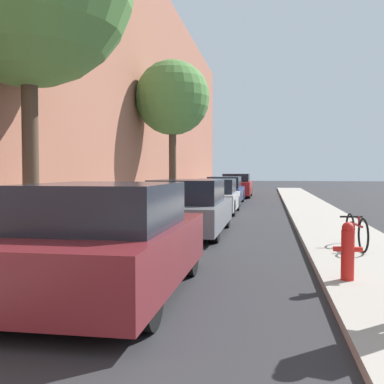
% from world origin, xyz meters
% --- Properties ---
extents(ground_plane, '(120.00, 120.00, 0.00)m').
position_xyz_m(ground_plane, '(0.00, 16.00, 0.00)').
color(ground_plane, '#28282B').
extents(sidewalk_left, '(2.00, 52.00, 0.12)m').
position_xyz_m(sidewalk_left, '(-2.90, 16.00, 0.06)').
color(sidewalk_left, '#9E998E').
rests_on(sidewalk_left, ground).
extents(sidewalk_right, '(2.00, 52.00, 0.12)m').
position_xyz_m(sidewalk_right, '(2.90, 16.00, 0.06)').
color(sidewalk_right, '#9E998E').
rests_on(sidewalk_right, ground).
extents(building_facade_left, '(0.70, 52.00, 10.37)m').
position_xyz_m(building_facade_left, '(-4.25, 16.00, 5.19)').
color(building_facade_left, '#9E604C').
rests_on(building_facade_left, ground).
extents(parked_car_maroon, '(1.91, 4.03, 1.47)m').
position_xyz_m(parked_car_maroon, '(-0.90, 6.13, 0.70)').
color(parked_car_maroon, black).
rests_on(parked_car_maroon, ground).
extents(parked_car_grey, '(1.84, 4.48, 1.41)m').
position_xyz_m(parked_car_grey, '(-0.87, 12.07, 0.67)').
color(parked_car_grey, black).
rests_on(parked_car_grey, ground).
extents(parked_car_silver, '(1.69, 3.90, 1.32)m').
position_xyz_m(parked_car_silver, '(-0.87, 18.01, 0.62)').
color(parked_car_silver, black).
rests_on(parked_car_silver, ground).
extents(parked_car_navy, '(1.70, 4.63, 1.34)m').
position_xyz_m(parked_car_navy, '(-0.97, 23.07, 0.64)').
color(parked_car_navy, black).
rests_on(parked_car_navy, ground).
extents(parked_car_red, '(1.77, 4.66, 1.45)m').
position_xyz_m(parked_car_red, '(-0.79, 28.94, 0.70)').
color(parked_car_red, black).
rests_on(parked_car_red, ground).
extents(street_tree_far, '(2.91, 2.91, 5.81)m').
position_xyz_m(street_tree_far, '(-2.57, 18.11, 4.45)').
color(street_tree_far, '#4C3A2B').
rests_on(street_tree_far, sidewalk_left).
extents(fire_hydrant, '(0.39, 0.18, 0.81)m').
position_xyz_m(fire_hydrant, '(2.24, 7.00, 0.53)').
color(fire_hydrant, red).
rests_on(fire_hydrant, sidewalk_right).
extents(bicycle, '(0.44, 1.58, 0.65)m').
position_xyz_m(bicycle, '(2.84, 9.70, 0.45)').
color(bicycle, black).
rests_on(bicycle, sidewalk_right).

